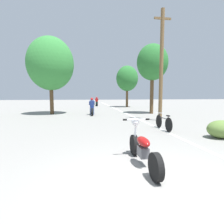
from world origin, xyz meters
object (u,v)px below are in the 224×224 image
Objects in this scene: utility_pole at (161,65)px; roadside_tree_right_far at (127,79)px; bicycle_parked at (164,122)px; roadside_tree_left at (50,64)px; motorcycle_rider_far at (97,103)px; motorcycle_foreground at (142,148)px; motorcycle_rider_lead at (92,108)px; roadside_tree_right_near at (152,63)px.

roadside_tree_right_far is at bearing 86.07° from utility_pole.
utility_pole reaches higher than bicycle_parked.
utility_pole is 4.49m from bicycle_parked.
motorcycle_rider_far is at bearing 66.80° from roadside_tree_left.
motorcycle_rider_far is 1.17× the size of bicycle_parked.
roadside_tree_right_far reaches higher than motorcycle_rider_far.
motorcycle_foreground is (-4.38, -19.80, -3.51)m from roadside_tree_right_far.
bicycle_parked is (2.03, -18.84, -0.17)m from motorcycle_rider_far.
motorcycle_rider_lead is 1.04× the size of motorcycle_rider_far.
bicycle_parked is at bearing -110.96° from utility_pole.
motorcycle_foreground is at bearing -70.41° from roadside_tree_left.
motorcycle_foreground is at bearing -112.36° from roadside_tree_right_near.
motorcycle_foreground is 10.92m from motorcycle_rider_lead.
motorcycle_foreground is (-4.56, -11.09, -4.10)m from roadside_tree_right_near.
motorcycle_rider_far is at bearing 89.11° from motorcycle_foreground.
roadside_tree_right_near is at bearing 73.06° from bicycle_parked.
roadside_tree_left is at bearing 162.32° from motorcycle_rider_lead.
roadside_tree_right_far is at bearing 77.53° from motorcycle_foreground.
utility_pole is at bearing -33.66° from roadside_tree_left.
utility_pole is 1.06× the size of roadside_tree_left.
motorcycle_rider_lead is 1.22× the size of bicycle_parked.
motorcycle_rider_far is at bearing 109.80° from roadside_tree_right_near.
utility_pole is 1.24× the size of roadside_tree_right_far.
bicycle_parked is at bearing -65.41° from motorcycle_rider_lead.
roadside_tree_left is 3.15× the size of motorcycle_foreground.
roadside_tree_right_far is 2.70× the size of motorcycle_foreground.
utility_pole is 16.54m from motorcycle_rider_far.
motorcycle_rider_far is at bearing 143.55° from roadside_tree_right_far.
utility_pole reaches higher than roadside_tree_right_far.
roadside_tree_left is 11.18m from bicycle_parked.
roadside_tree_right_far is (-0.18, 8.71, -0.59)m from roadside_tree_right_near.
roadside_tree_right_near reaches higher than motorcycle_rider_lead.
motorcycle_rider_lead is (-5.36, -0.21, -3.96)m from roadside_tree_right_near.
motorcycle_rider_far is (-4.21, 11.68, -3.98)m from roadside_tree_right_near.
roadside_tree_left is (-7.76, 5.16, 0.74)m from utility_pole.
motorcycle_rider_lead is at bearing -177.78° from roadside_tree_right_near.
roadside_tree_right_near reaches higher than roadside_tree_right_far.
utility_pole is 8.30m from motorcycle_foreground.
motorcycle_foreground is at bearing -90.89° from motorcycle_rider_far.
utility_pole is at bearing -93.93° from roadside_tree_right_far.
roadside_tree_right_near is at bearing 75.88° from utility_pole.
motorcycle_foreground is 1.20× the size of bicycle_parked.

